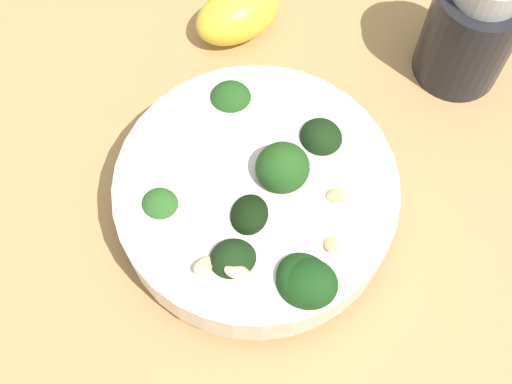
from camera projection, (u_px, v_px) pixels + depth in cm
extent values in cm
cube|color=tan|center=(268.00, 175.00, 57.51)|extent=(65.44, 65.44, 3.46)
cylinder|color=silver|center=(256.00, 210.00, 53.52)|extent=(11.52, 11.52, 1.34)
cylinder|color=silver|center=(256.00, 196.00, 51.10)|extent=(20.95, 20.95, 4.01)
cylinder|color=beige|center=(256.00, 186.00, 49.65)|extent=(17.80, 17.80, 0.80)
cylinder|color=#2F662B|center=(282.00, 179.00, 50.56)|extent=(2.17, 2.14, 1.13)
ellipsoid|color=#23511C|center=(282.00, 168.00, 48.91)|extent=(5.10, 5.35, 4.63)
cylinder|color=#3C7A32|center=(163.00, 215.00, 50.23)|extent=(1.38, 1.31, 1.35)
ellipsoid|color=#2D6023|center=(160.00, 208.00, 49.03)|extent=(3.68, 3.82, 3.86)
cylinder|color=#3C7A32|center=(305.00, 291.00, 47.71)|extent=(2.15, 2.16, 1.46)
ellipsoid|color=#194216|center=(307.00, 284.00, 46.13)|extent=(6.63, 5.72, 5.62)
cylinder|color=#3C7A32|center=(231.00, 112.00, 54.33)|extent=(1.76, 1.55, 1.76)
ellipsoid|color=#23511C|center=(230.00, 101.00, 52.79)|extent=(4.59, 4.56, 4.10)
cylinder|color=#3C7A32|center=(319.00, 146.00, 52.24)|extent=(1.04, 1.03, 0.89)
ellipsoid|color=black|center=(321.00, 138.00, 51.06)|extent=(4.17, 4.15, 4.38)
cylinder|color=#4A8F3C|center=(249.00, 223.00, 49.64)|extent=(1.56, 1.72, 1.90)
ellipsoid|color=black|center=(249.00, 215.00, 48.17)|extent=(4.60, 4.29, 3.56)
cylinder|color=#2F662B|center=(234.00, 266.00, 48.30)|extent=(1.60, 1.72, 1.15)
ellipsoid|color=black|center=(233.00, 260.00, 47.02)|extent=(3.98, 4.34, 4.70)
cylinder|color=#3C7A32|center=(304.00, 288.00, 47.67)|extent=(1.87, 1.81, 1.26)
ellipsoid|color=#194216|center=(305.00, 281.00, 46.27)|extent=(5.53, 5.96, 4.47)
ellipsoid|color=#DBBC84|center=(204.00, 265.00, 46.13)|extent=(1.51, 1.96, 1.07)
ellipsoid|color=#DBBC84|center=(338.00, 195.00, 48.46)|extent=(1.74, 1.94, 1.28)
ellipsoid|color=#DBBC84|center=(279.00, 171.00, 48.88)|extent=(1.85, 1.05, 1.31)
ellipsoid|color=#DBBC84|center=(237.00, 272.00, 45.61)|extent=(1.88, 2.06, 0.75)
ellipsoid|color=#DBBC84|center=(325.00, 245.00, 47.17)|extent=(1.93, 1.40, 1.11)
ellipsoid|color=yellow|center=(238.00, 14.00, 59.75)|extent=(5.92, 8.45, 4.54)
cylinder|color=black|center=(469.00, 33.00, 55.83)|extent=(7.50, 7.50, 9.46)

